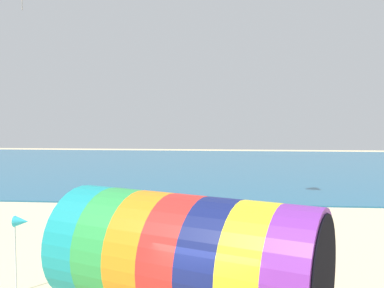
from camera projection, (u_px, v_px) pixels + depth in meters
name	position (u px, v px, depth m)	size (l,w,h in m)	color
sea	(222.00, 166.00, 46.40)	(120.00, 40.00, 0.10)	#236084
giant_inflatable_tube	(187.00, 257.00, 11.69)	(8.06, 5.93, 3.41)	teal
beach_flag	(21.00, 225.00, 13.36)	(0.47, 0.36, 2.45)	silver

